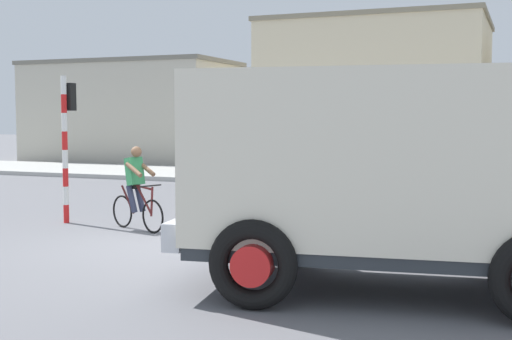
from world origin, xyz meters
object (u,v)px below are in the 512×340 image
object	(u,v)px
traffic_light_pole	(67,128)
truck_foreground	(393,166)
car_red_near	(442,177)
cyclist	(136,188)

from	to	relation	value
traffic_light_pole	truck_foreground	bearing A→B (deg)	-23.24
car_red_near	traffic_light_pole	bearing A→B (deg)	-144.37
traffic_light_pole	car_red_near	distance (m)	9.15
truck_foreground	cyclist	xyz separation A→B (m)	(-5.75, 2.96, -0.80)
truck_foreground	car_red_near	xyz separation A→B (m)	(-0.33, 8.59, -0.85)
truck_foreground	cyclist	size ratio (longest dim) A/B	3.32
cyclist	car_red_near	distance (m)	7.81
cyclist	truck_foreground	bearing A→B (deg)	-27.28
truck_foreground	car_red_near	size ratio (longest dim) A/B	1.41
truck_foreground	traffic_light_pole	size ratio (longest dim) A/B	1.78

